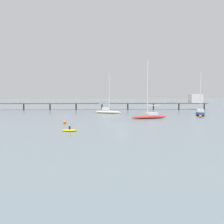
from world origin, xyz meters
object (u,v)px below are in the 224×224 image
object	(u,v)px
mooring_buoy_near	(65,122)
mooring_buoy_mid	(200,116)
pier	(148,101)
sailboat_navy	(200,113)
dinghy_yellow	(70,130)
sailboat_cream	(108,111)
sailboat_red	(149,115)

from	to	relation	value
mooring_buoy_near	mooring_buoy_mid	world-z (taller)	mooring_buoy_mid
pier	mooring_buoy_mid	size ratio (longest dim) A/B	106.11
sailboat_navy	mooring_buoy_near	bearing A→B (deg)	-156.86
dinghy_yellow	mooring_buoy_near	world-z (taller)	dinghy_yellow
sailboat_navy	sailboat_cream	bearing A→B (deg)	157.46
sailboat_red	mooring_buoy_near	distance (m)	23.77
sailboat_cream	mooring_buoy_near	size ratio (longest dim) A/B	18.58
mooring_buoy_near	mooring_buoy_mid	bearing A→B (deg)	15.56
dinghy_yellow	pier	bearing A→B (deg)	62.37
pier	mooring_buoy_mid	world-z (taller)	pier
dinghy_yellow	mooring_buoy_near	distance (m)	11.81
dinghy_yellow	mooring_buoy_mid	distance (m)	40.94
mooring_buoy_mid	pier	bearing A→B (deg)	100.44
pier	mooring_buoy_near	xyz separation A→B (m)	(-30.00, -42.92, -2.98)
mooring_buoy_near	sailboat_red	bearing A→B (deg)	23.88
sailboat_navy	mooring_buoy_mid	distance (m)	7.29
pier	sailboat_red	world-z (taller)	sailboat_red
sailboat_cream	dinghy_yellow	distance (m)	40.96
sailboat_red	mooring_buoy_mid	xyz separation A→B (m)	(14.32, 0.42, -0.40)
mooring_buoy_near	mooring_buoy_mid	size ratio (longest dim) A/B	0.91
mooring_buoy_near	dinghy_yellow	bearing A→B (deg)	-83.26
pier	mooring_buoy_mid	bearing A→B (deg)	-79.56
sailboat_red	mooring_buoy_near	size ratio (longest dim) A/B	22.07
sailboat_cream	sailboat_red	xyz separation A→B (m)	(9.16, -18.05, -0.03)
mooring_buoy_mid	dinghy_yellow	bearing A→B (deg)	-147.87
pier	sailboat_navy	size ratio (longest dim) A/B	6.32
sailboat_cream	mooring_buoy_mid	world-z (taller)	sailboat_cream
pier	sailboat_navy	bearing A→B (deg)	-70.99
sailboat_cream	dinghy_yellow	bearing A→B (deg)	-105.85
sailboat_cream	mooring_buoy_near	world-z (taller)	sailboat_cream
pier	sailboat_red	xyz separation A→B (m)	(-8.27, -33.30, -2.55)
sailboat_red	mooring_buoy_near	world-z (taller)	sailboat_red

